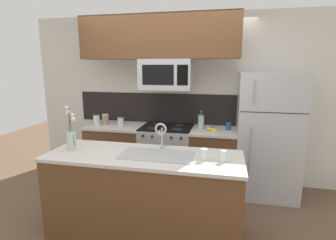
{
  "coord_description": "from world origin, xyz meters",
  "views": [
    {
      "loc": [
        0.84,
        -2.85,
        1.82
      ],
      "look_at": [
        0.16,
        0.27,
        1.16
      ],
      "focal_mm": 28.0,
      "sensor_mm": 36.0,
      "label": 1
    }
  ],
  "objects_px": {
    "drinking_glass": "(204,154)",
    "banana_bunch": "(212,129)",
    "stove_range": "(167,156)",
    "french_press": "(201,122)",
    "refrigerator": "(267,135)",
    "coffee_tin": "(228,126)",
    "storage_jar_tall": "(97,119)",
    "spare_glass": "(223,156)",
    "sink_faucet": "(161,132)",
    "storage_jar_medium": "(105,119)",
    "flower_vase": "(71,138)",
    "storage_jar_short": "(121,121)",
    "microwave": "(166,75)"
  },
  "relations": [
    {
      "from": "storage_jar_medium",
      "to": "storage_jar_short",
      "type": "height_order",
      "value": "storage_jar_medium"
    },
    {
      "from": "microwave",
      "to": "spare_glass",
      "type": "relative_size",
      "value": 6.64
    },
    {
      "from": "stove_range",
      "to": "coffee_tin",
      "type": "bearing_deg",
      "value": 3.16
    },
    {
      "from": "storage_jar_tall",
      "to": "storage_jar_medium",
      "type": "bearing_deg",
      "value": 12.64
    },
    {
      "from": "spare_glass",
      "to": "storage_jar_medium",
      "type": "bearing_deg",
      "value": 144.94
    },
    {
      "from": "stove_range",
      "to": "french_press",
      "type": "relative_size",
      "value": 3.48
    },
    {
      "from": "microwave",
      "to": "spare_glass",
      "type": "xyz_separation_m",
      "value": [
        0.85,
        -1.27,
        -0.73
      ]
    },
    {
      "from": "refrigerator",
      "to": "banana_bunch",
      "type": "relative_size",
      "value": 9.17
    },
    {
      "from": "microwave",
      "to": "coffee_tin",
      "type": "distance_m",
      "value": 1.17
    },
    {
      "from": "storage_jar_tall",
      "to": "french_press",
      "type": "xyz_separation_m",
      "value": [
        1.65,
        0.08,
        0.02
      ]
    },
    {
      "from": "stove_range",
      "to": "drinking_glass",
      "type": "bearing_deg",
      "value": -62.58
    },
    {
      "from": "microwave",
      "to": "flower_vase",
      "type": "relative_size",
      "value": 1.51
    },
    {
      "from": "coffee_tin",
      "to": "drinking_glass",
      "type": "relative_size",
      "value": 0.95
    },
    {
      "from": "refrigerator",
      "to": "spare_glass",
      "type": "bearing_deg",
      "value": -114.38
    },
    {
      "from": "storage_jar_tall",
      "to": "drinking_glass",
      "type": "bearing_deg",
      "value": -35.01
    },
    {
      "from": "refrigerator",
      "to": "storage_jar_medium",
      "type": "relative_size",
      "value": 10.5
    },
    {
      "from": "sink_faucet",
      "to": "drinking_glass",
      "type": "xyz_separation_m",
      "value": [
        0.49,
        -0.22,
        -0.14
      ]
    },
    {
      "from": "drinking_glass",
      "to": "spare_glass",
      "type": "bearing_deg",
      "value": -2.16
    },
    {
      "from": "flower_vase",
      "to": "storage_jar_short",
      "type": "bearing_deg",
      "value": 88.37
    },
    {
      "from": "drinking_glass",
      "to": "banana_bunch",
      "type": "bearing_deg",
      "value": 89.32
    },
    {
      "from": "refrigerator",
      "to": "coffee_tin",
      "type": "xyz_separation_m",
      "value": [
        -0.54,
        0.03,
        0.1
      ]
    },
    {
      "from": "coffee_tin",
      "to": "sink_faucet",
      "type": "xyz_separation_m",
      "value": [
        -0.73,
        -1.11,
        0.14
      ]
    },
    {
      "from": "storage_jar_tall",
      "to": "spare_glass",
      "type": "distance_m",
      "value": 2.36
    },
    {
      "from": "storage_jar_medium",
      "to": "storage_jar_short",
      "type": "bearing_deg",
      "value": 1.46
    },
    {
      "from": "refrigerator",
      "to": "storage_jar_medium",
      "type": "height_order",
      "value": "refrigerator"
    },
    {
      "from": "stove_range",
      "to": "sink_faucet",
      "type": "relative_size",
      "value": 3.04
    },
    {
      "from": "flower_vase",
      "to": "microwave",
      "type": "bearing_deg",
      "value": 58.02
    },
    {
      "from": "microwave",
      "to": "french_press",
      "type": "height_order",
      "value": "microwave"
    },
    {
      "from": "microwave",
      "to": "banana_bunch",
      "type": "distance_m",
      "value": 1.03
    },
    {
      "from": "storage_jar_tall",
      "to": "spare_glass",
      "type": "height_order",
      "value": "storage_jar_tall"
    },
    {
      "from": "flower_vase",
      "to": "storage_jar_medium",
      "type": "bearing_deg",
      "value": 99.58
    },
    {
      "from": "french_press",
      "to": "storage_jar_short",
      "type": "bearing_deg",
      "value": -178.12
    },
    {
      "from": "stove_range",
      "to": "coffee_tin",
      "type": "height_order",
      "value": "coffee_tin"
    },
    {
      "from": "spare_glass",
      "to": "flower_vase",
      "type": "height_order",
      "value": "flower_vase"
    },
    {
      "from": "storage_jar_medium",
      "to": "banana_bunch",
      "type": "xyz_separation_m",
      "value": [
        1.68,
        -0.07,
        -0.06
      ]
    },
    {
      "from": "storage_jar_short",
      "to": "coffee_tin",
      "type": "height_order",
      "value": "storage_jar_short"
    },
    {
      "from": "banana_bunch",
      "to": "sink_faucet",
      "type": "distance_m",
      "value": 1.13
    },
    {
      "from": "stove_range",
      "to": "storage_jar_short",
      "type": "xyz_separation_m",
      "value": [
        -0.75,
        0.02,
        0.51
      ]
    },
    {
      "from": "stove_range",
      "to": "storage_jar_short",
      "type": "bearing_deg",
      "value": 178.55
    },
    {
      "from": "stove_range",
      "to": "microwave",
      "type": "bearing_deg",
      "value": -89.84
    },
    {
      "from": "refrigerator",
      "to": "storage_jar_tall",
      "type": "xyz_separation_m",
      "value": [
        -2.58,
        -0.04,
        0.13
      ]
    },
    {
      "from": "storage_jar_medium",
      "to": "sink_faucet",
      "type": "xyz_separation_m",
      "value": [
        1.18,
        -1.07,
        0.12
      ]
    },
    {
      "from": "microwave",
      "to": "banana_bunch",
      "type": "bearing_deg",
      "value": -3.42
    },
    {
      "from": "storage_jar_medium",
      "to": "coffee_tin",
      "type": "distance_m",
      "value": 1.91
    },
    {
      "from": "stove_range",
      "to": "french_press",
      "type": "height_order",
      "value": "french_press"
    },
    {
      "from": "drinking_glass",
      "to": "spare_glass",
      "type": "height_order",
      "value": "drinking_glass"
    },
    {
      "from": "drinking_glass",
      "to": "flower_vase",
      "type": "relative_size",
      "value": 0.23
    },
    {
      "from": "refrigerator",
      "to": "sink_faucet",
      "type": "relative_size",
      "value": 5.68
    },
    {
      "from": "spare_glass",
      "to": "microwave",
      "type": "bearing_deg",
      "value": 123.9
    },
    {
      "from": "storage_jar_short",
      "to": "drinking_glass",
      "type": "height_order",
      "value": "storage_jar_short"
    }
  ]
}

